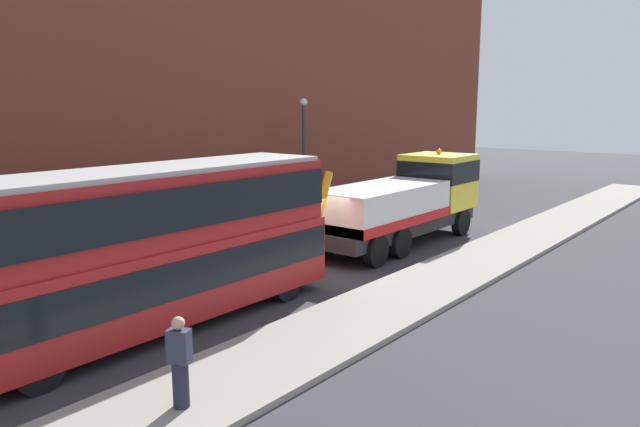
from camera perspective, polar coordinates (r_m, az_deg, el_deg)
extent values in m
plane|color=#38383D|center=(20.34, -1.89, -5.55)|extent=(120.00, 120.00, 0.00)
cube|color=gray|center=(17.99, 8.44, -7.54)|extent=(60.00, 2.80, 0.15)
cube|color=brown|center=(25.62, -16.27, 15.38)|extent=(60.00, 1.20, 16.00)
cube|color=#2D2D2D|center=(24.14, 7.45, -1.01)|extent=(9.01, 2.23, 0.55)
cube|color=yellow|center=(26.67, 11.10, 3.06)|extent=(2.61, 2.61, 2.30)
cube|color=black|center=(26.62, 11.14, 4.02)|extent=(2.63, 2.63, 0.90)
cube|color=silver|center=(22.88, 5.81, 0.88)|extent=(6.11, 2.61, 1.40)
cube|color=red|center=(22.97, 5.78, -0.40)|extent=(6.11, 2.67, 0.36)
cylinder|color=#B79914|center=(19.86, -0.02, 0.37)|extent=(1.23, 0.28, 2.52)
sphere|color=orange|center=(26.54, 11.20, 5.78)|extent=(0.24, 0.24, 0.24)
cylinder|color=black|center=(27.54, 9.04, -0.23)|extent=(1.16, 0.34, 1.16)
cylinder|color=black|center=(26.53, 13.20, -0.78)|extent=(1.16, 0.34, 1.16)
cylinder|color=black|center=(23.40, 2.94, -1.98)|extent=(1.16, 0.34, 1.16)
cylinder|color=black|center=(22.21, 7.59, -2.73)|extent=(1.16, 0.34, 1.16)
cylinder|color=black|center=(22.15, 0.51, -2.67)|extent=(1.16, 0.34, 1.16)
cylinder|color=black|center=(20.89, 5.31, -3.51)|extent=(1.16, 0.34, 1.16)
cube|color=#AD1E1E|center=(15.43, -16.13, -6.16)|extent=(11.01, 2.53, 1.90)
cube|color=#AD1E1E|center=(15.03, -16.47, 0.44)|extent=(10.79, 2.43, 1.70)
cube|color=black|center=(15.36, -16.18, -5.26)|extent=(10.90, 2.58, 0.90)
cube|color=black|center=(15.02, -16.49, 0.82)|extent=(10.68, 2.57, 1.00)
cube|color=#B2B2B2|center=(14.91, -16.65, 3.89)|extent=(10.57, 2.32, 0.12)
cube|color=yellow|center=(18.77, -2.47, 1.05)|extent=(0.06, 1.50, 0.44)
cylinder|color=black|center=(18.80, -8.19, -5.33)|extent=(1.04, 0.30, 1.04)
cylinder|color=black|center=(17.35, -3.26, -6.58)|extent=(1.04, 0.30, 1.04)
cylinder|color=black|center=(13.24, -25.16, -13.06)|extent=(1.04, 0.30, 1.04)
cylinder|color=#232333|center=(11.55, -13.03, -15.50)|extent=(0.40, 0.40, 0.85)
cube|color=#2D3347|center=(11.25, -13.19, -12.12)|extent=(0.40, 0.47, 0.62)
sphere|color=tan|center=(11.10, -13.28, -10.07)|extent=(0.24, 0.24, 0.24)
cylinder|color=#38383D|center=(28.88, -1.53, 4.73)|extent=(0.16, 0.16, 5.50)
sphere|color=#EAE5C6|center=(28.74, -1.55, 10.49)|extent=(0.36, 0.36, 0.36)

